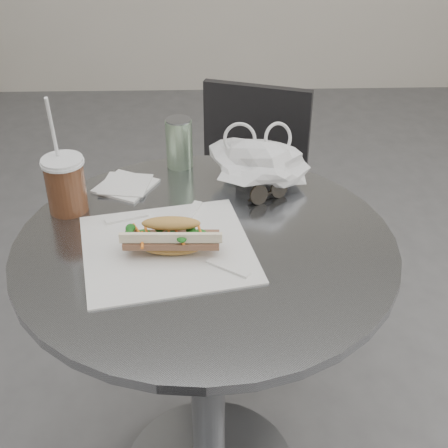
{
  "coord_description": "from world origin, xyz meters",
  "views": [
    {
      "loc": [
        0.01,
        -0.82,
        1.44
      ],
      "look_at": [
        0.04,
        0.19,
        0.79
      ],
      "focal_mm": 50.0,
      "sensor_mm": 36.0,
      "label": 1
    }
  ],
  "objects_px": {
    "chair_far": "(241,236)",
    "iced_coffee": "(65,184)",
    "drink_can": "(179,143)",
    "cafe_table": "(207,343)",
    "sunglasses": "(268,193)",
    "banh_mi": "(172,237)"
  },
  "relations": [
    {
      "from": "cafe_table",
      "to": "iced_coffee",
      "type": "relative_size",
      "value": 2.91
    },
    {
      "from": "banh_mi",
      "to": "chair_far",
      "type": "bearing_deg",
      "value": 76.26
    },
    {
      "from": "iced_coffee",
      "to": "drink_can",
      "type": "relative_size",
      "value": 2.18
    },
    {
      "from": "chair_far",
      "to": "iced_coffee",
      "type": "distance_m",
      "value": 0.76
    },
    {
      "from": "chair_far",
      "to": "sunglasses",
      "type": "xyz_separation_m",
      "value": [
        0.03,
        -0.43,
        0.4
      ]
    },
    {
      "from": "cafe_table",
      "to": "drink_can",
      "type": "xyz_separation_m",
      "value": [
        -0.06,
        0.33,
        0.33
      ]
    },
    {
      "from": "cafe_table",
      "to": "banh_mi",
      "type": "xyz_separation_m",
      "value": [
        -0.06,
        -0.04,
        0.31
      ]
    },
    {
      "from": "cafe_table",
      "to": "banh_mi",
      "type": "distance_m",
      "value": 0.32
    },
    {
      "from": "cafe_table",
      "to": "chair_far",
      "type": "bearing_deg",
      "value": 79.5
    },
    {
      "from": "drink_can",
      "to": "banh_mi",
      "type": "bearing_deg",
      "value": -90.59
    },
    {
      "from": "cafe_table",
      "to": "sunglasses",
      "type": "bearing_deg",
      "value": 49.05
    },
    {
      "from": "chair_far",
      "to": "drink_can",
      "type": "distance_m",
      "value": 0.54
    },
    {
      "from": "banh_mi",
      "to": "drink_can",
      "type": "height_order",
      "value": "drink_can"
    },
    {
      "from": "cafe_table",
      "to": "iced_coffee",
      "type": "distance_m",
      "value": 0.46
    },
    {
      "from": "cafe_table",
      "to": "banh_mi",
      "type": "bearing_deg",
      "value": -148.63
    },
    {
      "from": "sunglasses",
      "to": "drink_can",
      "type": "height_order",
      "value": "drink_can"
    },
    {
      "from": "drink_can",
      "to": "iced_coffee",
      "type": "bearing_deg",
      "value": -139.41
    },
    {
      "from": "chair_far",
      "to": "banh_mi",
      "type": "distance_m",
      "value": 0.78
    },
    {
      "from": "chair_far",
      "to": "drink_can",
      "type": "xyz_separation_m",
      "value": [
        -0.17,
        -0.26,
        0.45
      ]
    },
    {
      "from": "drink_can",
      "to": "cafe_table",
      "type": "bearing_deg",
      "value": -79.72
    },
    {
      "from": "sunglasses",
      "to": "banh_mi",
      "type": "bearing_deg",
      "value": -166.69
    },
    {
      "from": "cafe_table",
      "to": "drink_can",
      "type": "height_order",
      "value": "drink_can"
    }
  ]
}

